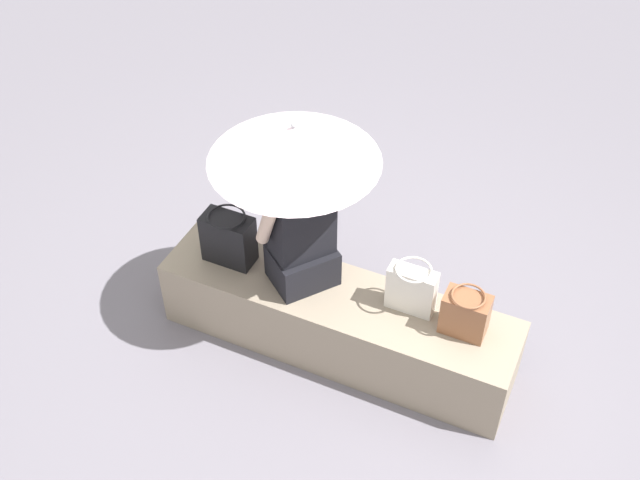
{
  "coord_description": "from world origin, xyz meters",
  "views": [
    {
      "loc": [
        1.17,
        -2.76,
        3.61
      ],
      "look_at": [
        -0.11,
        0.01,
        0.79
      ],
      "focal_mm": 44.45,
      "sensor_mm": 36.0,
      "label": 1
    }
  ],
  "objects_px": {
    "handbag_black": "(412,289)",
    "person_seated": "(302,227)",
    "parasol": "(294,144)",
    "shoulder_bag_spare": "(228,239)",
    "tote_bag_canvas": "(465,314)"
  },
  "relations": [
    {
      "from": "handbag_black",
      "to": "person_seated",
      "type": "bearing_deg",
      "value": -175.87
    },
    {
      "from": "person_seated",
      "to": "parasol",
      "type": "xyz_separation_m",
      "value": [
        -0.06,
        0.05,
        0.48
      ]
    },
    {
      "from": "handbag_black",
      "to": "shoulder_bag_spare",
      "type": "height_order",
      "value": "shoulder_bag_spare"
    },
    {
      "from": "parasol",
      "to": "shoulder_bag_spare",
      "type": "xyz_separation_m",
      "value": [
        -0.39,
        -0.09,
        -0.71
      ]
    },
    {
      "from": "person_seated",
      "to": "parasol",
      "type": "height_order",
      "value": "parasol"
    },
    {
      "from": "person_seated",
      "to": "tote_bag_canvas",
      "type": "bearing_deg",
      "value": 0.69
    },
    {
      "from": "shoulder_bag_spare",
      "to": "handbag_black",
      "type": "bearing_deg",
      "value": 4.17
    },
    {
      "from": "tote_bag_canvas",
      "to": "shoulder_bag_spare",
      "type": "xyz_separation_m",
      "value": [
        -1.38,
        -0.04,
        0.03
      ]
    },
    {
      "from": "person_seated",
      "to": "handbag_black",
      "type": "height_order",
      "value": "person_seated"
    },
    {
      "from": "handbag_black",
      "to": "shoulder_bag_spare",
      "type": "xyz_separation_m",
      "value": [
        -1.07,
        -0.08,
        0.01
      ]
    },
    {
      "from": "person_seated",
      "to": "parasol",
      "type": "bearing_deg",
      "value": 137.86
    },
    {
      "from": "person_seated",
      "to": "handbag_black",
      "type": "distance_m",
      "value": 0.67
    },
    {
      "from": "parasol",
      "to": "tote_bag_canvas",
      "type": "relative_size",
      "value": 3.78
    },
    {
      "from": "handbag_black",
      "to": "shoulder_bag_spare",
      "type": "bearing_deg",
      "value": -175.83
    },
    {
      "from": "tote_bag_canvas",
      "to": "handbag_black",
      "type": "bearing_deg",
      "value": 173.78
    }
  ]
}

